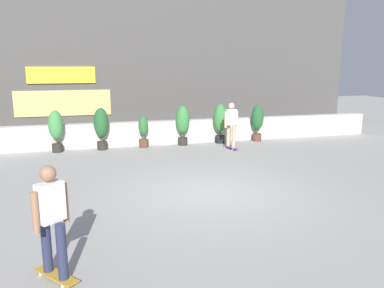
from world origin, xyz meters
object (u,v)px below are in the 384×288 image
skater_by_wall_left (52,218)px  skater_foreground (231,123)px  potted_plant_4 (220,120)px  potted_plant_3 (183,122)px  potted_plant_1 (101,125)px  potted_plant_2 (143,131)px  potted_plant_5 (257,120)px  potted_plant_0 (56,128)px

skater_by_wall_left → skater_foreground: bearing=53.6°
potted_plant_4 → skater_by_wall_left: bearing=-122.6°
potted_plant_3 → skater_foreground: skater_foreground is taller
potted_plant_4 → skater_foreground: (0.03, -1.10, 0.04)m
potted_plant_1 → potted_plant_2: size_ratio=1.30×
skater_foreground → potted_plant_5: bearing=35.6°
potted_plant_4 → skater_by_wall_left: 10.18m
potted_plant_4 → skater_foreground: 1.11m
skater_foreground → potted_plant_4: bearing=91.7°
potted_plant_2 → potted_plant_0: bearing=-180.0°
potted_plant_4 → potted_plant_5: (1.58, 0.00, -0.06)m
potted_plant_2 → skater_foreground: 3.26m
skater_foreground → potted_plant_0: bearing=169.8°
potted_plant_5 → skater_foreground: 1.90m
potted_plant_5 → skater_foreground: skater_foreground is taller
potted_plant_5 → skater_by_wall_left: skater_by_wall_left is taller
potted_plant_2 → potted_plant_3: (1.50, -0.00, 0.27)m
potted_plant_5 → skater_foreground: (-1.54, -1.10, 0.10)m
potted_plant_2 → potted_plant_4: 3.03m
potted_plant_0 → potted_plant_5: potted_plant_0 is taller
potted_plant_2 → potted_plant_1: bearing=-180.0°
potted_plant_1 → potted_plant_3: 3.02m
potted_plant_2 → potted_plant_3: size_ratio=0.77×
potted_plant_1 → potted_plant_0: bearing=180.0°
potted_plant_4 → potted_plant_2: bearing=180.0°
potted_plant_0 → skater_by_wall_left: 8.60m
potted_plant_1 → potted_plant_2: bearing=0.0°
potted_plant_3 → potted_plant_5: size_ratio=1.05×
potted_plant_4 → skater_foreground: size_ratio=0.91×
potted_plant_1 → potted_plant_3: size_ratio=1.00×
potted_plant_3 → skater_foreground: 1.90m
potted_plant_5 → skater_by_wall_left: size_ratio=0.86×
potted_plant_5 → potted_plant_2: bearing=180.0°
potted_plant_3 → potted_plant_4: potted_plant_4 is taller
potted_plant_0 → potted_plant_4: 6.08m
potted_plant_2 → potted_plant_5: size_ratio=0.81×
potted_plant_3 → potted_plant_5: (3.09, 0.00, -0.05)m
potted_plant_5 → skater_by_wall_left: bearing=-129.4°
potted_plant_1 → potted_plant_5: bearing=0.0°
potted_plant_1 → potted_plant_5: 6.11m
skater_foreground → potted_plant_2: bearing=160.1°
potted_plant_0 → potted_plant_2: 3.07m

